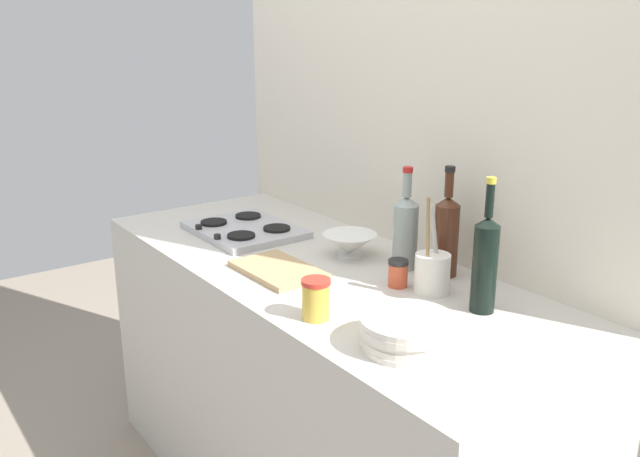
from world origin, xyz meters
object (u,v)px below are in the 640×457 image
Objects in this scene: wine_bottle_mid_right at (485,262)px; mixing_bowl at (350,244)px; stovetop_hob at (245,229)px; wine_bottle_mid_left at (446,234)px; cutting_board at (278,270)px; wine_bottle_leftmost at (406,230)px; condiment_jar_front at (316,299)px; plate_stack at (407,332)px; condiment_jar_rear at (398,273)px; utensil_crock at (432,272)px.

wine_bottle_mid_right is 2.03× the size of mixing_bowl.
wine_bottle_mid_right is (0.97, 0.16, 0.12)m from stovetop_hob.
wine_bottle_mid_left is 0.52m from cutting_board.
condiment_jar_front is at bearing -72.26° from wine_bottle_leftmost.
stovetop_hob is at bearing 171.79° from plate_stack.
condiment_jar_front reaches higher than mixing_bowl.
mixing_bowl is at bearing -179.01° from wine_bottle_mid_right.
wine_bottle_leftmost reaches higher than cutting_board.
wine_bottle_leftmost is at bearing 107.74° from condiment_jar_front.
stovetop_hob is 0.71m from condiment_jar_rear.
utensil_crock is 0.47m from cutting_board.
utensil_crock is (0.37, -0.00, 0.02)m from mixing_bowl.
wine_bottle_mid_left reaches higher than condiment_jar_front.
plate_stack is at bearing -42.51° from wine_bottle_leftmost.
wine_bottle_mid_left reaches higher than utensil_crock.
stovetop_hob is 5.02× the size of condiment_jar_rear.
cutting_board is at bearing -143.53° from condiment_jar_rear.
cutting_board is at bearing -16.75° from stovetop_hob.
wine_bottle_mid_left is 3.11× the size of condiment_jar_front.
mixing_bowl is 0.64× the size of utensil_crock.
condiment_jar_front is at bearing -87.09° from wine_bottle_mid_left.
stovetop_hob is 0.99m from wine_bottle_mid_right.
stovetop_hob is at bearing -169.90° from utensil_crock.
utensil_crock is (-0.17, -0.01, -0.08)m from wine_bottle_mid_right.
wine_bottle_mid_right is 0.28m from condiment_jar_rear.
wine_bottle_leftmost is 0.13m from wine_bottle_mid_left.
utensil_crock is (-0.20, 0.29, 0.02)m from plate_stack.
mixing_bowl is at bearing 87.75° from cutting_board.
stovetop_hob is at bearing 163.25° from cutting_board.
cutting_board is (0.41, -0.12, -0.00)m from stovetop_hob.
condiment_jar_front reaches higher than condiment_jar_rear.
wine_bottle_leftmost reaches higher than plate_stack.
wine_bottle_mid_left reaches higher than condiment_jar_rear.
condiment_jar_front is 1.34× the size of condiment_jar_rear.
stovetop_hob is 0.65m from wine_bottle_leftmost.
wine_bottle_leftmost is 0.21m from utensil_crock.
mixing_bowl is 0.62× the size of cutting_board.
condiment_jar_front is (-0.22, -0.38, -0.08)m from wine_bottle_mid_right.
mixing_bowl is at bearing -157.38° from wine_bottle_mid_left.
mixing_bowl reaches higher than cutting_board.
wine_bottle_mid_right reaches higher than utensil_crock.
stovetop_hob is 1.26× the size of wine_bottle_leftmost.
utensil_crock is at bearing -0.72° from mixing_bowl.
wine_bottle_mid_right reaches higher than condiment_jar_rear.
condiment_jar_front is (-0.25, -0.08, 0.02)m from plate_stack.
condiment_jar_rear is 0.37m from cutting_board.
stovetop_hob is 1.44× the size of utensil_crock.
condiment_jar_front is (0.03, -0.50, -0.07)m from wine_bottle_mid_left.
condiment_jar_rear is at bearing -10.18° from mixing_bowl.
stovetop_hob is 1.39× the size of cutting_board.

